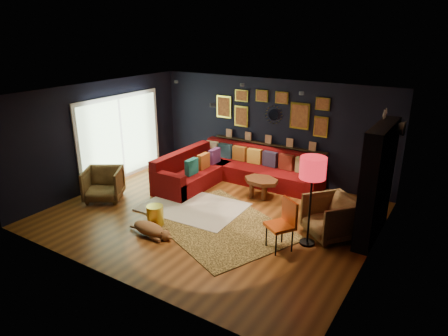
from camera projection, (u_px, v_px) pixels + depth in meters
The scene contains 20 objects.
floor at pixel (211, 214), 8.59m from camera, with size 6.50×6.50×0.00m, color brown.
room_walls at pixel (211, 143), 8.05m from camera, with size 6.50×6.50×6.50m.
sectional at pixel (231, 171), 10.23m from camera, with size 3.41×2.69×0.86m.
ledge at pixel (268, 144), 10.41m from camera, with size 3.20×0.12×0.04m, color black.
gallery_wall at pixel (270, 110), 10.15m from camera, with size 3.15×0.04×1.02m.
sunburst_mirror at pixel (274, 115), 10.13m from camera, with size 0.47×0.16×0.47m.
fireplace at pixel (376, 186), 7.41m from camera, with size 0.31×1.60×2.20m.
deer_head at pixel (392, 127), 7.43m from camera, with size 0.50×0.28×0.45m.
sliding_door at pixel (121, 138), 10.31m from camera, with size 0.06×2.80×2.20m.
ceiling_spots at pixel (231, 90), 8.36m from camera, with size 3.30×2.50×0.06m.
shag_rug at pixel (193, 207), 8.91m from camera, with size 2.17×1.58×0.03m, color silver.
leopard_rug at pixel (218, 224), 8.16m from camera, with size 2.95×2.11×0.02m, color tan.
coffee_table at pixel (261, 182), 9.34m from camera, with size 0.92×0.73×0.43m.
pouf at pixel (196, 179), 10.02m from camera, with size 0.50×0.50×0.32m, color maroon.
armchair_left at pixel (103, 183), 9.19m from camera, with size 0.81×0.76×0.83m, color #A67C42.
armchair_right at pixel (331, 215), 7.57m from camera, with size 0.86×0.80×0.88m, color #A67C42.
gold_stool at pixel (155, 216), 8.07m from camera, with size 0.34×0.34×0.42m, color gold.
orange_chair at pixel (284, 221), 7.11m from camera, with size 0.62×0.62×0.95m.
floor_lamp at pixel (313, 172), 6.97m from camera, with size 0.47×0.47×1.70m.
dog at pixel (149, 226), 7.70m from camera, with size 1.05×0.51×0.33m, color #9D643E, non-canonical shape.
Camera 1 is at (4.37, -6.41, 3.84)m, focal length 32.00 mm.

